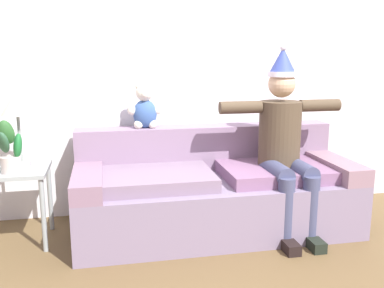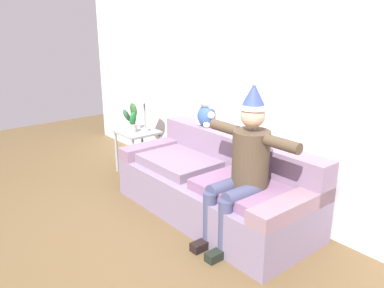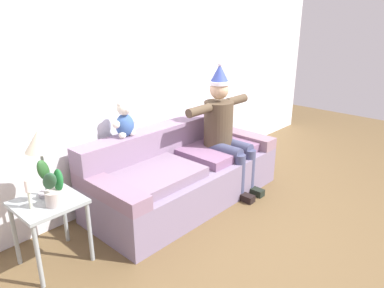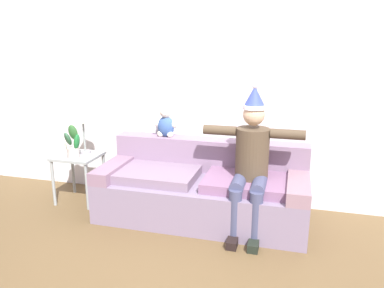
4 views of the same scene
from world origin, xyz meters
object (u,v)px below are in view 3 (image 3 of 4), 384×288
Objects in this scene: teddy_bear at (125,120)px; person_seated at (225,128)px; table_lamp at (40,144)px; candle_tall at (28,190)px; potted_plant at (52,186)px; side_table at (49,212)px; couch at (183,173)px.

person_seated is at bearing -23.70° from teddy_bear.
table_lamp reaches higher than candle_tall.
person_seated is at bearing -7.56° from table_lamp.
teddy_bear is at bearing 20.91° from potted_plant.
table_lamp is 2.35× the size of candle_tall.
teddy_bear is 1.23m from candle_tall.
couch is at bearing -0.37° from side_table.
side_table is 1.51× the size of potted_plant.
potted_plant is at bearing 177.83° from person_seated.
couch is 1.75m from candle_tall.
person_seated is 3.90× the size of potted_plant.
couch is at bearing 162.79° from person_seated.
person_seated is 2.23m from candle_tall.
candle_tall is at bearing 176.02° from person_seated.
teddy_bear is (-0.53, 0.30, 0.67)m from couch.
side_table is 0.56m from table_lamp.
person_seated is at bearing -3.98° from candle_tall.
person_seated is at bearing -2.17° from potted_plant.
side_table is 2.40× the size of candle_tall.
candle_tall reaches higher than side_table.
person_seated is 2.11m from side_table.
person_seated is 6.20× the size of candle_tall.
person_seated is at bearing -4.80° from side_table.
side_table is at bearing 8.03° from candle_tall.
table_lamp reaches higher than potted_plant.
couch is at bearing -29.64° from teddy_bear.
couch is 3.91× the size of table_lamp.
side_table is 0.28m from potted_plant.
person_seated is 2.64× the size of table_lamp.
couch is at bearing 3.21° from potted_plant.
person_seated reaches higher than candle_tall.
table_lamp is (-1.51, 0.11, 0.72)m from couch.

